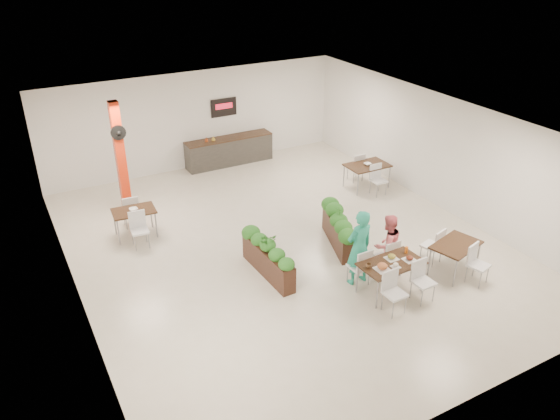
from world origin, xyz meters
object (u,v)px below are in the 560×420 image
object	(u,v)px
side_table_c	(456,249)
planter_right	(338,227)
planter_left	(268,255)
main_table	(391,267)
diner_woman	(387,245)
red_column	(121,157)
service_counter	(229,150)
side_table_a	(134,215)
diner_man	(359,248)
side_table_b	(367,168)

from	to	relation	value
side_table_c	planter_right	bearing A→B (deg)	110.18
planter_right	planter_left	bearing A→B (deg)	-171.38
main_table	diner_woman	bearing A→B (deg)	57.99
red_column	service_counter	distance (m)	4.56
main_table	planter_left	xyz separation A→B (m)	(-2.02, 1.90, -0.11)
diner_woman	side_table_a	world-z (taller)	diner_woman
main_table	diner_woman	xyz separation A→B (m)	(0.41, 0.66, 0.11)
main_table	diner_man	size ratio (longest dim) A/B	0.92
red_column	planter_left	world-z (taller)	red_column
planter_left	side_table_a	distance (m)	3.91
red_column	main_table	bearing A→B (deg)	-58.72
service_counter	side_table_a	size ratio (longest dim) A/B	1.82
diner_man	diner_woman	size ratio (longest dim) A/B	1.21
service_counter	planter_right	bearing A→B (deg)	-88.29
diner_woman	side_table_b	world-z (taller)	diner_woman
main_table	planter_right	bearing A→B (deg)	86.22
diner_man	diner_woman	distance (m)	0.82
main_table	diner_man	xyz separation A→B (m)	(-0.39, 0.66, 0.27)
red_column	diner_man	distance (m)	7.06
side_table_a	planter_right	bearing A→B (deg)	-29.43
service_counter	planter_left	size ratio (longest dim) A/B	1.47
main_table	side_table_c	world-z (taller)	same
red_column	service_counter	size ratio (longest dim) A/B	1.07
planter_left	side_table_c	xyz separation A→B (m)	(3.83, -1.99, 0.10)
diner_man	side_table_a	bearing A→B (deg)	-51.60
service_counter	diner_woman	xyz separation A→B (m)	(0.45, -7.86, 0.25)
planter_right	side_table_a	size ratio (longest dim) A/B	1.18
side_table_a	side_table_b	bearing A→B (deg)	0.96
planter_left	side_table_c	distance (m)	4.31
planter_left	planter_right	size ratio (longest dim) A/B	1.05
main_table	diner_woman	world-z (taller)	diner_woman
diner_man	side_table_b	distance (m)	5.23
main_table	side_table_a	distance (m)	6.64
service_counter	diner_man	bearing A→B (deg)	-92.55
service_counter	side_table_b	distance (m)	4.80
service_counter	diner_man	distance (m)	7.88
service_counter	diner_man	xyz separation A→B (m)	(-0.35, -7.86, 0.41)
diner_woman	side_table_a	size ratio (longest dim) A/B	0.90
red_column	planter_left	size ratio (longest dim) A/B	1.57
main_table	diner_man	world-z (taller)	diner_man
side_table_c	side_table_b	bearing A→B (deg)	61.81
red_column	side_table_a	xyz separation A→B (m)	(-0.17, -1.51, -1.02)
red_column	side_table_b	bearing A→B (deg)	-15.59
red_column	planter_left	bearing A→B (deg)	-66.97
planter_right	diner_woman	bearing A→B (deg)	-80.49
diner_man	side_table_b	bearing A→B (deg)	-130.98
diner_woman	planter_right	world-z (taller)	diner_woman
diner_woman	side_table_c	world-z (taller)	diner_woman
diner_man	diner_woman	world-z (taller)	diner_man
main_table	diner_woman	size ratio (longest dim) A/B	1.12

